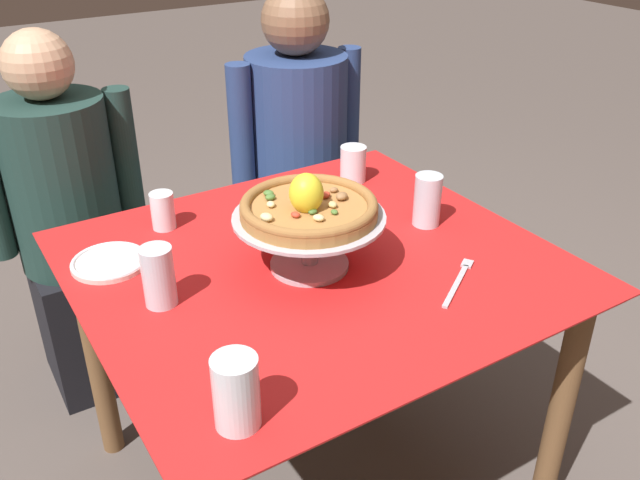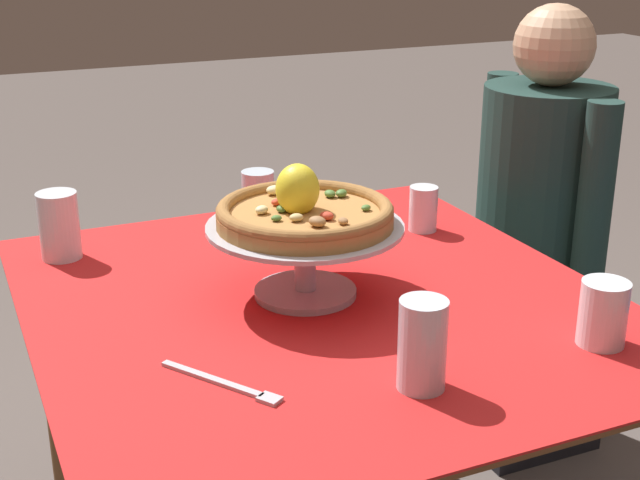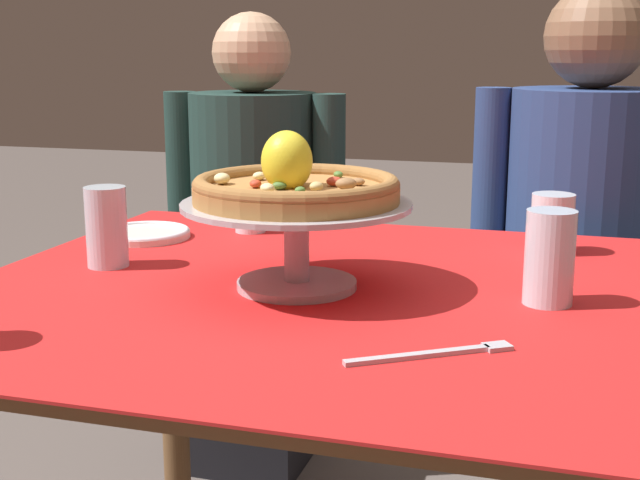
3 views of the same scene
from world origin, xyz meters
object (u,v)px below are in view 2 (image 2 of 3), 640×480
Objects in this scene: water_glass_back_left at (423,212)px; diner_left at (536,250)px; side_plate at (341,209)px; pizza at (304,211)px; pizza_stand at (305,248)px; dinner_fork at (226,384)px; water_glass_side_right at (422,349)px; water_glass_side_left at (258,206)px; water_glass_back_right at (603,317)px; water_glass_front_left at (60,230)px.

water_glass_back_left is 0.50m from diner_left.
pizza is at bearing -33.07° from side_plate.
pizza_stand reaches higher than water_glass_back_left.
pizza_stand reaches higher than dinner_fork.
pizza_stand is 2.55× the size of water_glass_side_right.
diner_left is at bearing 114.97° from pizza.
water_glass_back_left is at bearing -70.01° from diner_left.
water_glass_side_left reaches higher than water_glass_back_left.
pizza_stand is 0.91m from diner_left.
dinner_fork is at bearing -24.34° from water_glass_side_left.
water_glass_side_left is (-0.71, -0.31, 0.01)m from water_glass_back_right.
side_plate is (-0.39, 0.25, -0.15)m from pizza.
water_glass_side_right is 1.29× the size of water_glass_back_right.
pizza_stand is 0.52m from water_glass_front_left.
water_glass_back_left is 0.72× the size of water_glass_front_left.
pizza_stand is 3.28× the size of water_glass_back_right.
water_glass_side_right is 0.73× the size of dinner_fork.
pizza reaches higher than water_glass_back_right.
water_glass_back_left is 0.52× the size of dinner_fork.
pizza_stand is at bearing -135.90° from water_glass_back_right.
side_plate is 0.94× the size of dinner_fork.
water_glass_back_left is 0.58m from water_glass_back_right.
pizza is 0.38m from water_glass_side_right.
pizza reaches higher than dinner_fork.
water_glass_back_left is at bearing 68.35° from water_glass_side_left.
side_plate is at bearing -92.08° from diner_left.
water_glass_back_left is at bearing 149.74° from water_glass_side_right.
water_glass_side_left is 0.72× the size of dinner_fork.
pizza_stand is 0.30× the size of diner_left.
diner_left is at bearing 133.82° from water_glass_side_right.
water_glass_side_left is at bearing -111.65° from water_glass_back_left.
pizza is 0.37m from dinner_fork.
dinner_fork is 0.16× the size of diner_left.
diner_left is at bearing 92.09° from water_glass_side_left.
pizza_stand is 0.37m from water_glass_side_right.
side_plate reaches higher than dinner_fork.
water_glass_side_left is 0.79m from diner_left.
water_glass_side_right reaches higher than dinner_fork.
water_glass_back_left reaches higher than dinner_fork.
water_glass_side_left is 0.76× the size of side_plate.
pizza is at bearing 137.73° from dinner_fork.
pizza_stand is 0.51m from water_glass_back_right.
pizza is 1.75× the size of side_plate.
water_glass_back_left is (-0.58, 0.34, -0.02)m from water_glass_side_right.
dinner_fork is (-0.11, -0.58, -0.04)m from water_glass_back_right.
water_glass_side_left is at bearing 155.66° from dinner_fork.
water_glass_front_left is (-0.15, -0.73, 0.02)m from water_glass_back_left.
pizza is at bearing -135.94° from water_glass_back_right.
diner_left is (-0.73, 0.44, -0.21)m from water_glass_back_right.
diner_left reaches higher than dinner_fork.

